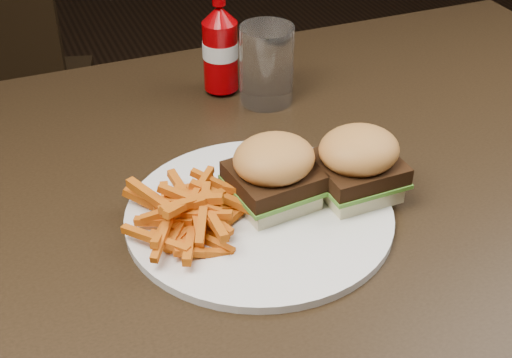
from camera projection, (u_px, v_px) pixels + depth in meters
name	position (u px, v px, depth m)	size (l,w,h in m)	color
dining_table	(304.00, 177.00, 0.95)	(1.20, 0.80, 0.04)	black
chair_far	(2.00, 103.00, 1.74)	(0.41, 0.41, 0.04)	black
plate	(259.00, 215.00, 0.84)	(0.32, 0.32, 0.01)	white
sandwich_half_a	(273.00, 195.00, 0.85)	(0.09, 0.08, 0.02)	beige
sandwich_half_b	(356.00, 185.00, 0.86)	(0.09, 0.08, 0.02)	beige
fries_pile	(193.00, 210.00, 0.80)	(0.12, 0.12, 0.05)	#BB3607
ketchup_bottle	(221.00, 56.00, 1.07)	(0.05, 0.05, 0.11)	#920004
tumbler	(267.00, 67.00, 1.05)	(0.08, 0.08, 0.13)	white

